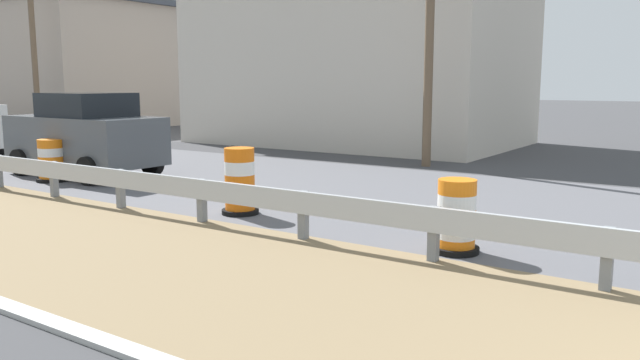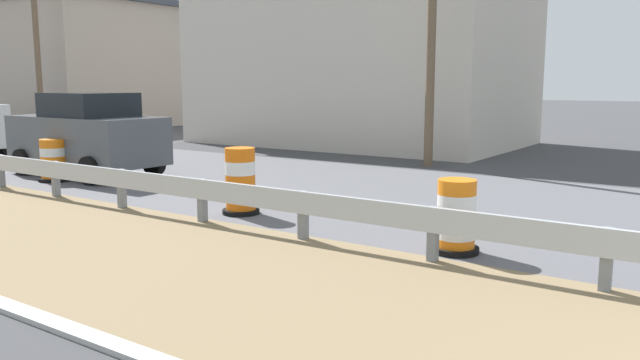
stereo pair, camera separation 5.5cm
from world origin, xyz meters
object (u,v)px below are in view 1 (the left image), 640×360
Objects in this scene: traffic_barrel_far at (52,163)px; car_lead_far_lane at (85,135)px; traffic_barrel_close at (240,184)px; utility_pole_mid at (32,24)px; traffic_barrel_nearest at (456,220)px.

car_lead_far_lane is at bearing 7.02° from traffic_barrel_far.
traffic_barrel_close is 1.18× the size of traffic_barrel_far.
utility_pole_mid is (7.53, 18.02, 4.14)m from traffic_barrel_close.
utility_pole_mid is (6.21, 11.95, 3.66)m from car_lead_far_lane.
traffic_barrel_far is 0.11× the size of utility_pole_mid.
traffic_barrel_nearest is 23.74m from utility_pole_mid.
traffic_barrel_close is at bearing -112.69° from utility_pole_mid.
traffic_barrel_far is 1.15m from car_lead_far_lane.
traffic_barrel_nearest is 10.21m from car_lead_far_lane.
traffic_barrel_nearest is 0.11× the size of utility_pole_mid.
traffic_barrel_nearest is 0.86× the size of traffic_barrel_close.
car_lead_far_lane reaches higher than traffic_barrel_nearest.
utility_pole_mid reaches higher than traffic_barrel_far.
traffic_barrel_close is at bearing 167.93° from car_lead_far_lane.
traffic_barrel_nearest is at bearing -93.79° from traffic_barrel_close.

